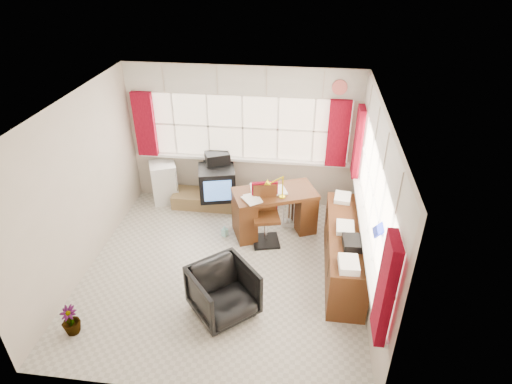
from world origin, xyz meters
TOP-DOWN VIEW (x-y plane):
  - ground at (0.00, 0.00)m, footprint 4.00×4.00m
  - room_walls at (0.00, 0.00)m, footprint 4.00×4.00m
  - window_back at (0.00, 1.94)m, footprint 3.70×0.12m
  - window_right at (1.94, 0.00)m, footprint 0.12×3.70m
  - curtains at (0.92, 0.93)m, footprint 3.83×3.83m
  - overhead_cabinets at (0.98, 0.98)m, footprint 3.98×3.98m
  - desk at (0.64, 1.09)m, footprint 1.45×1.09m
  - desk_lamp at (0.77, 0.94)m, footprint 0.15×0.12m
  - task_chair at (0.52, 0.86)m, footprint 0.50×0.52m
  - office_chair at (0.16, -0.80)m, footprint 1.06×1.06m
  - radiator at (0.96, 1.28)m, footprint 0.40×0.17m
  - credenza at (1.73, 0.20)m, footprint 0.50×2.00m
  - file_tray at (1.77, -0.16)m, footprint 0.26×0.33m
  - tv_bench at (-0.55, 1.72)m, footprint 1.40×0.50m
  - crt_tv at (-0.42, 1.65)m, footprint 0.73×0.70m
  - hifi_stack at (-0.45, 1.88)m, footprint 0.64×0.54m
  - mini_fridge at (-1.44, 1.80)m, footprint 0.58×0.58m
  - spray_bottle_a at (0.15, 1.06)m, footprint 0.12×0.12m
  - spray_bottle_b at (-0.14, 0.84)m, footprint 0.11×0.11m
  - flower_vase at (-1.64, -1.37)m, footprint 0.26×0.26m

SIDE VIEW (x-z plane):
  - ground at x=0.00m, z-range 0.00..0.00m
  - spray_bottle_b at x=-0.14m, z-range 0.00..0.19m
  - tv_bench at x=-0.55m, z-range 0.00..0.25m
  - spray_bottle_a at x=0.15m, z-range 0.00..0.31m
  - flower_vase at x=-1.64m, z-range 0.00..0.40m
  - radiator at x=0.96m, z-range -0.05..0.53m
  - office_chair at x=0.16m, z-range 0.00..0.69m
  - mini_fridge at x=-1.44m, z-range 0.00..0.76m
  - credenza at x=1.73m, z-range -0.04..0.81m
  - desk at x=0.64m, z-range 0.02..0.81m
  - task_chair at x=0.52m, z-range 0.03..1.03m
  - crt_tv at x=-0.42m, z-range 0.25..0.81m
  - hifi_stack at x=-0.45m, z-range 0.21..0.97m
  - file_tray at x=1.77m, z-range 0.75..0.86m
  - window_back at x=0.00m, z-range -0.85..2.75m
  - window_right at x=1.94m, z-range -0.85..2.75m
  - desk_lamp at x=0.77m, z-range 0.83..1.22m
  - curtains at x=0.92m, z-range 0.88..2.03m
  - room_walls at x=0.00m, z-range -0.50..3.50m
  - overhead_cabinets at x=0.98m, z-range 2.01..2.49m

